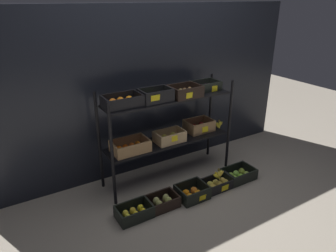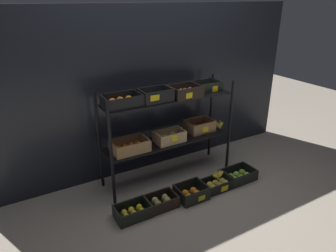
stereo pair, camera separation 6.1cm
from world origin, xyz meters
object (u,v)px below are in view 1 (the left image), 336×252
crate_ground_apple_gold (218,184)px  banana_bunch_loose (218,175)px  crate_ground_pear (163,202)px  display_rack (167,118)px  crate_ground_lemon (134,213)px  crate_ground_orange (192,193)px  crate_ground_apple_green (238,175)px

crate_ground_apple_gold → banana_bunch_loose: (-0.01, -0.01, 0.12)m
crate_ground_pear → banana_bunch_loose: bearing=-2.8°
display_rack → crate_ground_lemon: display_rack is taller
display_rack → crate_ground_orange: display_rack is taller
crate_ground_apple_green → display_rack: bearing=145.2°
crate_ground_pear → crate_ground_orange: bearing=-5.3°
banana_bunch_loose → display_rack: bearing=125.7°
crate_ground_lemon → crate_ground_apple_green: same height
display_rack → crate_ground_lemon: 1.04m
display_rack → crate_ground_apple_green: (0.67, -0.47, -0.68)m
crate_ground_pear → crate_ground_apple_green: (1.00, -0.01, -0.00)m
crate_ground_lemon → crate_ground_apple_gold: 0.99m
crate_ground_apple_gold → banana_bunch_loose: size_ratio=2.33×
crate_ground_pear → crate_ground_apple_gold: crate_ground_pear is taller
crate_ground_lemon → crate_ground_pear: 0.31m
crate_ground_orange → crate_ground_apple_gold: size_ratio=0.85×
crate_ground_orange → crate_ground_apple_gold: crate_ground_orange is taller
crate_ground_orange → display_rack: bearing=91.4°
display_rack → crate_ground_orange: 0.83m
crate_ground_pear → crate_ground_apple_gold: bearing=-2.4°
display_rack → crate_ground_apple_gold: size_ratio=4.33×
crate_ground_pear → banana_bunch_loose: (0.68, -0.03, 0.11)m
crate_ground_orange → crate_ground_apple_green: 0.66m
crate_ground_orange → crate_ground_apple_gold: (0.35, 0.00, -0.01)m
crate_ground_pear → crate_ground_orange: size_ratio=0.99×
display_rack → crate_ground_lemon: size_ratio=4.72×
crate_ground_pear → banana_bunch_loose: banana_bunch_loose is taller
display_rack → crate_ground_apple_green: 1.06m
crate_ground_orange → crate_ground_apple_green: crate_ground_orange is taller
display_rack → banana_bunch_loose: 0.83m
crate_ground_lemon → crate_ground_pear: bearing=0.9°
crate_ground_orange → crate_ground_lemon: bearing=177.7°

